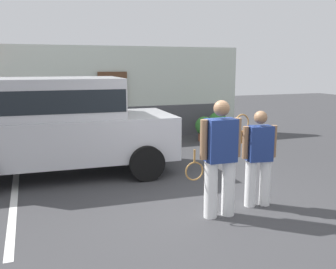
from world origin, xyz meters
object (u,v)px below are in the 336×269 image
object	(u,v)px
tennis_player_man	(220,158)
potted_plant_by_porch	(204,127)
potted_plant_secondary	(218,123)
tennis_player_woman	(259,157)
parked_suv	(57,122)

from	to	relation	value
tennis_player_man	potted_plant_by_porch	xyz separation A→B (m)	(2.36, 5.47, -0.52)
potted_plant_by_porch	potted_plant_secondary	bearing A→B (deg)	35.69
potted_plant_by_porch	tennis_player_man	bearing A→B (deg)	-113.28
tennis_player_woman	potted_plant_by_porch	distance (m)	5.53
tennis_player_man	potted_plant_secondary	distance (m)	6.76
tennis_player_woman	tennis_player_man	bearing A→B (deg)	20.91
tennis_player_woman	potted_plant_secondary	xyz separation A→B (m)	(2.27, 5.81, -0.39)
parked_suv	potted_plant_by_porch	size ratio (longest dim) A/B	6.22
parked_suv	potted_plant_by_porch	world-z (taller)	parked_suv
potted_plant_secondary	tennis_player_woman	bearing A→B (deg)	-111.38
tennis_player_man	potted_plant_secondary	world-z (taller)	tennis_player_man
potted_plant_by_porch	tennis_player_woman	bearing A→B (deg)	-106.33
potted_plant_by_porch	parked_suv	bearing A→B (deg)	-152.88
potted_plant_by_porch	potted_plant_secondary	xyz separation A→B (m)	(0.72, 0.52, 0.03)
tennis_player_man	tennis_player_woman	distance (m)	0.83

